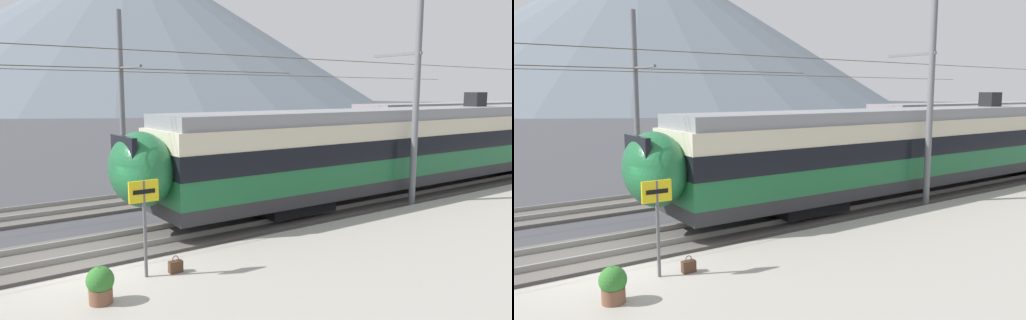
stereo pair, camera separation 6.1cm
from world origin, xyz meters
TOP-DOWN VIEW (x-y plane):
  - ground_plane at (0.00, 0.00)m, footprint 400.00×400.00m
  - track_near at (0.00, 1.67)m, footprint 120.00×3.00m
  - track_far at (0.00, 7.12)m, footprint 120.00×3.00m
  - train_near_platform at (15.07, 1.67)m, footprint 27.51×3.01m
  - train_far_track at (30.33, 7.12)m, footprint 27.73×2.96m
  - catenary_mast_mid at (12.28, -0.17)m, footprint 40.04×2.27m
  - catenary_mast_far_side at (4.29, 9.21)m, footprint 40.04×2.55m
  - platform_sign at (0.83, -1.68)m, footprint 0.70×0.08m
  - handbag_near_sign at (1.51, -1.82)m, footprint 0.32×0.18m
  - potted_plant_platform_edge at (-0.47, -2.49)m, footprint 0.56×0.56m
  - mountain_central_peak at (57.51, 150.67)m, footprint 169.13×169.13m
  - mountain_right_ridge at (116.32, 217.76)m, footprint 165.01×165.01m

SIDE VIEW (x-z plane):
  - ground_plane at x=0.00m, z-range 0.00..0.00m
  - track_near at x=0.00m, z-range -0.07..0.21m
  - track_far at x=0.00m, z-range -0.07..0.21m
  - handbag_near_sign at x=1.51m, z-range 0.25..0.66m
  - potted_plant_platform_edge at x=-0.47m, z-range 0.34..1.10m
  - platform_sign at x=0.83m, z-range 0.83..3.10m
  - train_near_platform at x=15.07m, z-range 0.09..4.36m
  - train_far_track at x=30.33m, z-range 0.09..4.36m
  - catenary_mast_far_side at x=4.29m, z-range 0.13..8.27m
  - catenary_mast_mid at x=12.28m, z-range 0.16..8.32m
  - mountain_right_ridge at x=116.32m, z-range 0.00..50.20m
  - mountain_central_peak at x=57.51m, z-range 0.00..52.72m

